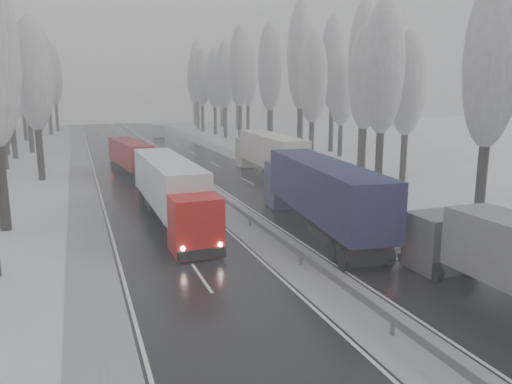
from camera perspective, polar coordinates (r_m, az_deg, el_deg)
carriageway_right at (r=44.11m, az=1.45°, el=-0.05°), size 7.50×200.00×0.03m
carriageway_left at (r=41.53m, az=-12.17°, el=-1.04°), size 7.50×200.00×0.03m
median_slush at (r=42.52m, az=-5.15°, el=-0.52°), size 3.00×200.00×0.04m
shoulder_right at (r=46.11m, az=7.19°, el=0.38°), size 2.40×200.00×0.04m
shoulder_left at (r=41.20m, az=-19.00°, el=-1.51°), size 2.40×200.00×0.04m
median_guardrail at (r=42.39m, az=-5.16°, el=0.24°), size 0.12×200.00×0.76m
tree_16 at (r=36.41m, az=25.39°, el=13.28°), size 3.60×3.60×16.53m
tree_18 at (r=44.92m, az=14.36°, el=13.53°), size 3.60×3.60×16.58m
tree_19 at (r=51.33m, az=16.95°, el=11.66°), size 3.60×3.60×14.57m
tree_20 at (r=53.56m, az=12.43°, el=12.64°), size 3.60×3.60×15.71m
tree_21 at (r=58.20m, az=12.27°, el=14.37°), size 3.60×3.60×18.62m
tree_22 at (r=62.26m, az=6.51°, el=12.73°), size 3.60×3.60×15.86m
tree_23 at (r=68.72m, az=9.77°, el=11.30°), size 3.60×3.60×13.55m
tree_24 at (r=67.65m, az=5.15°, el=15.16°), size 3.60×3.60×20.49m
tree_25 at (r=74.28m, az=8.79°, el=14.23°), size 3.60×3.60×19.44m
tree_26 at (r=76.88m, az=1.58°, el=13.95°), size 3.60×3.60×18.78m
tree_27 at (r=83.35m, az=5.25°, el=13.21°), size 3.60×3.60×17.62m
tree_28 at (r=86.54m, az=-1.86°, el=14.04°), size 3.60×3.60×19.62m
tree_29 at (r=92.77m, az=1.81°, el=13.27°), size 3.60×3.60×18.11m
tree_30 at (r=95.87m, az=-3.58°, el=13.11°), size 3.60×3.60×17.86m
tree_31 at (r=101.49m, az=-0.95°, el=13.30°), size 3.60×3.60×18.58m
tree_32 at (r=103.10m, az=-4.75°, el=12.80°), size 3.60×3.60×17.33m
tree_33 at (r=107.78m, az=-3.66°, el=11.74°), size 3.60×3.60×14.33m
tree_34 at (r=109.76m, az=-6.21°, el=12.79°), size 3.60×3.60×17.63m
tree_35 at (r=116.13m, az=-2.17°, el=12.97°), size 3.60×3.60×18.25m
tree_36 at (r=119.68m, az=-6.76°, el=13.46°), size 3.60×3.60×20.23m
tree_37 at (r=125.26m, az=-3.98°, el=12.30°), size 3.60×3.60×16.37m
tree_38 at (r=130.31m, az=-7.10°, el=12.66°), size 3.60×3.60×17.97m
tree_39 at (r=134.83m, az=-6.28°, el=12.16°), size 3.60×3.60×16.19m
tree_62 at (r=54.09m, az=-24.11°, el=12.14°), size 3.60×3.60×16.04m
tree_66 at (r=72.99m, az=-26.45°, el=11.13°), size 3.60×3.60×15.23m
tree_67 at (r=77.14m, az=-27.25°, el=11.90°), size 3.60×3.60×17.09m
tree_68 at (r=79.60m, az=-24.83°, el=11.86°), size 3.60×3.60×16.65m
tree_70 at (r=89.64m, az=-24.17°, el=11.94°), size 3.60×3.60×17.09m
tree_71 at (r=94.10m, az=-27.04°, el=12.61°), size 3.60×3.60×19.61m
tree_72 at (r=99.13m, az=-25.26°, el=10.99°), size 3.60×3.60×15.11m
tree_73 at (r=103.41m, az=-26.76°, el=11.59°), size 3.60×3.60×17.22m
tree_74 at (r=109.72m, az=-22.85°, el=12.66°), size 3.60×3.60×19.68m
tree_76 at (r=119.05m, az=-22.12°, el=12.21°), size 3.60×3.60×18.55m
tree_77 at (r=123.30m, az=-24.61°, el=10.71°), size 3.60×3.60×14.32m
tree_78 at (r=125.80m, az=-23.68°, el=12.30°), size 3.60×3.60×19.55m
tree_79 at (r=129.93m, az=-24.75°, el=11.46°), size 3.60×3.60×17.07m
truck_blue_box at (r=31.84m, az=7.05°, el=0.22°), size 4.78×18.02×4.58m
truck_cream_box at (r=51.96m, az=1.35°, el=4.62°), size 3.59×17.53×4.47m
box_truck_distant at (r=98.71m, az=-11.10°, el=6.94°), size 3.02×7.05×2.55m
truck_red_white at (r=33.55m, az=-9.71°, el=0.44°), size 2.82×16.84×4.31m
truck_red_red at (r=52.86m, az=-13.89°, el=3.90°), size 3.89×14.47×3.68m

